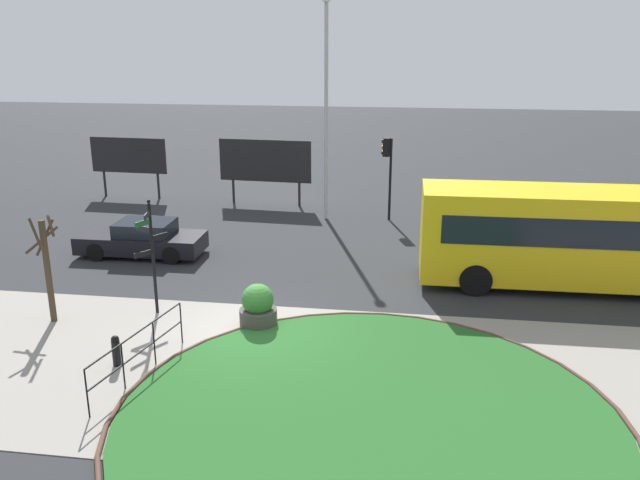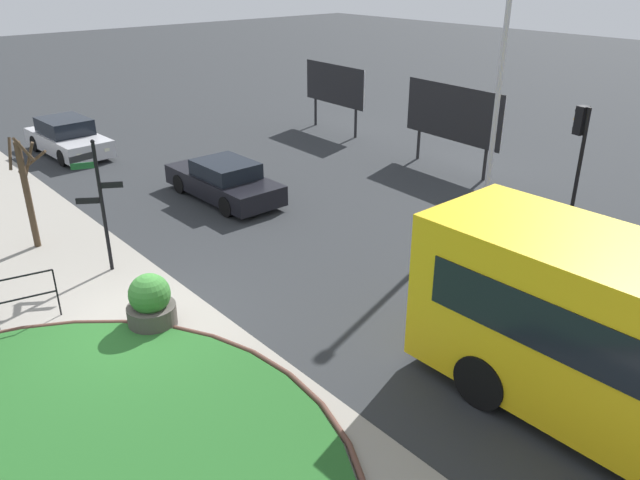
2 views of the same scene
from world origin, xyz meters
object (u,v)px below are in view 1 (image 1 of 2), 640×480
object	(u,v)px
traffic_light_near	(388,160)
billboard_right	(265,162)
signpost_directional	(151,249)
bollard_foreground	(116,350)
car_far_lane	(142,239)
lamppost_tall	(326,105)
planter_near_signpost	(258,307)
street_tree_bare	(47,264)
bus_yellow	(573,236)
billboard_left	(129,156)

from	to	relation	value
traffic_light_near	billboard_right	size ratio (longest dim) A/B	0.80
signpost_directional	bollard_foreground	bearing A→B (deg)	-85.10
car_far_lane	lamppost_tall	xyz separation A→B (m)	(5.92, 5.97, 4.29)
bollard_foreground	signpost_directional	bearing A→B (deg)	94.90
bollard_foreground	traffic_light_near	distance (m)	15.58
bollard_foreground	planter_near_signpost	xyz separation A→B (m)	(2.85, 2.74, 0.13)
signpost_directional	street_tree_bare	size ratio (longest dim) A/B	1.08
bus_yellow	traffic_light_near	world-z (taller)	traffic_light_near
bollard_foreground	car_far_lane	xyz separation A→B (m)	(-2.73, 8.12, 0.19)
bollard_foreground	billboard_left	bearing A→B (deg)	112.50
billboard_right	car_far_lane	bearing A→B (deg)	-105.43
bus_yellow	planter_near_signpost	bearing A→B (deg)	-155.19
bollard_foreground	street_tree_bare	xyz separation A→B (m)	(-2.91, 2.24, 1.27)
planter_near_signpost	lamppost_tall	bearing A→B (deg)	88.30
bollard_foreground	traffic_light_near	bearing A→B (deg)	67.90
car_far_lane	billboard_left	xyz separation A→B (m)	(-4.17, 8.55, 1.44)
lamppost_tall	planter_near_signpost	xyz separation A→B (m)	(-0.34, -11.35, -4.35)
car_far_lane	bus_yellow	bearing A→B (deg)	175.06
bollard_foreground	street_tree_bare	distance (m)	3.89
signpost_directional	billboard_right	size ratio (longest dim) A/B	0.76
traffic_light_near	street_tree_bare	distance (m)	14.90
bollard_foreground	billboard_right	bearing A→B (deg)	89.90
car_far_lane	planter_near_signpost	bearing A→B (deg)	135.22
signpost_directional	planter_near_signpost	bearing A→B (deg)	-7.09
bollard_foreground	billboard_left	xyz separation A→B (m)	(-6.91, 16.67, 1.63)
signpost_directional	traffic_light_near	xyz separation A→B (m)	(6.07, 11.16, 0.64)
bus_yellow	lamppost_tall	xyz separation A→B (m)	(-8.74, 7.02, 3.21)
billboard_right	street_tree_bare	bearing A→B (deg)	-98.43
lamppost_tall	billboard_right	distance (m)	4.73
bollard_foreground	planter_near_signpost	size ratio (longest dim) A/B	0.66
lamppost_tall	billboard_right	size ratio (longest dim) A/B	2.08
billboard_left	signpost_directional	bearing A→B (deg)	-61.34
signpost_directional	billboard_right	world-z (taller)	signpost_directional
traffic_light_near	lamppost_tall	size ratio (longest dim) A/B	0.39
street_tree_bare	billboard_left	bearing A→B (deg)	105.47
bollard_foreground	lamppost_tall	xyz separation A→B (m)	(3.18, 14.09, 4.48)
car_far_lane	street_tree_bare	xyz separation A→B (m)	(-0.18, -5.88, 1.08)
bus_yellow	bollard_foreground	bearing A→B (deg)	-150.01
lamppost_tall	billboard_left	bearing A→B (deg)	165.67
bus_yellow	planter_near_signpost	xyz separation A→B (m)	(-9.08, -4.33, -1.13)
traffic_light_near	planter_near_signpost	size ratio (longest dim) A/B	2.92
traffic_light_near	planter_near_signpost	bearing A→B (deg)	87.96
lamppost_tall	signpost_directional	bearing A→B (deg)	-107.47
billboard_left	billboard_right	bearing A→B (deg)	-1.45
lamppost_tall	planter_near_signpost	bearing A→B (deg)	-91.70
traffic_light_near	billboard_right	distance (m)	6.10
signpost_directional	billboard_left	distance (m)	15.08
bus_yellow	car_far_lane	size ratio (longest dim) A/B	2.08
billboard_right	bus_yellow	bearing A→B (deg)	-33.97
car_far_lane	billboard_right	world-z (taller)	billboard_right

